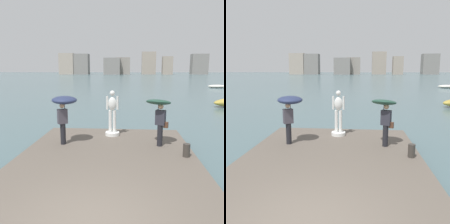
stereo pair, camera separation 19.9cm
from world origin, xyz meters
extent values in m
plane|color=#4C666B|center=(0.00, 40.00, 0.00)|extent=(400.00, 400.00, 0.00)
cube|color=#60564C|center=(0.00, 2.43, 0.20)|extent=(6.45, 10.85, 0.40)
cylinder|color=white|center=(0.00, 6.67, 0.48)|extent=(0.67, 0.67, 0.15)
cylinder|color=white|center=(-0.10, 6.67, 1.07)|extent=(0.15, 0.15, 1.04)
cylinder|color=white|center=(0.10, 6.67, 1.07)|extent=(0.15, 0.15, 1.04)
ellipsoid|color=white|center=(0.00, 6.67, 1.91)|extent=(0.38, 0.26, 0.62)
sphere|color=white|center=(0.00, 6.67, 2.40)|extent=(0.24, 0.24, 0.24)
cylinder|color=white|center=(-0.24, 6.67, 1.95)|extent=(0.10, 0.10, 0.62)
cylinder|color=white|center=(0.24, 6.67, 1.95)|extent=(0.10, 0.10, 0.62)
cylinder|color=black|center=(-1.94, 5.17, 0.84)|extent=(0.22, 0.22, 0.88)
cube|color=#47424C|center=(-1.94, 5.17, 1.58)|extent=(0.45, 0.41, 0.60)
sphere|color=tan|center=(-1.94, 5.17, 2.02)|extent=(0.21, 0.21, 0.21)
cylinder|color=#262626|center=(-1.86, 5.27, 1.90)|extent=(0.02, 0.02, 0.53)
ellipsoid|color=navy|center=(-1.86, 5.27, 2.24)|extent=(1.42, 1.42, 0.35)
cylinder|color=black|center=(2.04, 5.22, 0.84)|extent=(0.22, 0.22, 0.88)
cube|color=#2D2D38|center=(2.04, 5.22, 1.58)|extent=(0.44, 0.37, 0.60)
sphere|color=tan|center=(2.04, 5.22, 2.02)|extent=(0.21, 0.21, 0.21)
cylinder|color=#262626|center=(1.95, 5.31, 1.88)|extent=(0.02, 0.02, 0.51)
ellipsoid|color=#234738|center=(1.95, 5.31, 2.19)|extent=(1.31, 1.32, 0.37)
cube|color=#513323|center=(2.25, 5.15, 1.30)|extent=(0.21, 0.16, 0.24)
cylinder|color=#38332D|center=(2.85, 4.07, 0.64)|extent=(0.25, 0.25, 0.48)
ellipsoid|color=silver|center=(16.93, 41.21, 0.29)|extent=(3.43, 1.55, 0.58)
cube|color=#A89989|center=(-38.77, 145.17, 6.48)|extent=(9.13, 4.95, 12.96)
cube|color=gray|center=(-29.59, 146.93, 6.29)|extent=(9.00, 7.79, 12.57)
cube|color=gray|center=(-10.20, 144.22, 5.01)|extent=(9.88, 7.75, 10.01)
cube|color=gray|center=(-3.26, 146.93, 5.18)|extent=(8.14, 5.83, 10.35)
cube|color=gray|center=(12.57, 150.53, 6.97)|extent=(8.66, 4.72, 13.94)
cube|color=gray|center=(23.68, 146.75, 5.44)|extent=(6.01, 5.82, 10.89)
cube|color=gray|center=(44.10, 151.49, 6.26)|extent=(9.78, 6.95, 12.52)
camera|label=1|loc=(0.79, -4.20, 3.50)|focal=38.14mm
camera|label=2|loc=(0.99, -4.18, 3.50)|focal=38.14mm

